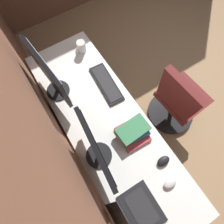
% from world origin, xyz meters
% --- Properties ---
extents(floor_plane, '(5.37, 5.37, 0.00)m').
position_xyz_m(floor_plane, '(0.00, 0.00, 0.00)').
color(floor_plane, '#9E7A56').
extents(wall_back, '(5.07, 0.10, 2.60)m').
position_xyz_m(wall_back, '(0.00, 2.06, 1.30)').
color(wall_back, brown).
rests_on(wall_back, ground).
extents(desk, '(1.94, 0.63, 0.73)m').
position_xyz_m(desk, '(0.05, 1.67, 0.66)').
color(desk, white).
rests_on(desk, ground).
extents(drawer_pedestal, '(0.40, 0.51, 0.69)m').
position_xyz_m(drawer_pedestal, '(0.35, 1.70, 0.35)').
color(drawer_pedestal, white).
rests_on(drawer_pedestal, ground).
extents(monitor_primary, '(0.54, 0.20, 0.40)m').
position_xyz_m(monitor_primary, '(-0.13, 1.85, 0.96)').
color(monitor_primary, black).
rests_on(monitor_primary, desk).
extents(monitor_secondary, '(0.51, 0.20, 0.45)m').
position_xyz_m(monitor_secondary, '(0.54, 1.86, 0.99)').
color(monitor_secondary, black).
rests_on(monitor_secondary, desk).
extents(laptop_leftmost, '(0.30, 0.33, 0.22)m').
position_xyz_m(laptop_leftmost, '(-0.59, 1.85, 0.78)').
color(laptop_leftmost, black).
rests_on(laptop_leftmost, desk).
extents(keyboard_main, '(0.43, 0.17, 0.02)m').
position_xyz_m(keyboard_main, '(0.37, 1.47, 0.74)').
color(keyboard_main, black).
rests_on(keyboard_main, desk).
extents(mouse_main, '(0.06, 0.10, 0.03)m').
position_xyz_m(mouse_main, '(-0.43, 1.46, 0.75)').
color(mouse_main, black).
rests_on(mouse_main, desk).
extents(mouse_spare, '(0.06, 0.10, 0.03)m').
position_xyz_m(mouse_spare, '(-0.57, 1.52, 0.75)').
color(mouse_spare, silver).
rests_on(mouse_spare, desk).
extents(book_stack_near, '(0.24, 0.25, 0.09)m').
position_xyz_m(book_stack_near, '(-0.12, 1.53, 0.77)').
color(book_stack_near, '#B2383D').
rests_on(book_stack_near, desk).
extents(coffee_mug, '(0.12, 0.08, 0.11)m').
position_xyz_m(coffee_mug, '(0.82, 1.48, 0.78)').
color(coffee_mug, silver).
rests_on(coffee_mug, desk).
extents(office_chair, '(0.56, 0.57, 0.97)m').
position_xyz_m(office_chair, '(-0.06, 0.89, 0.46)').
color(office_chair, maroon).
rests_on(office_chair, ground).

